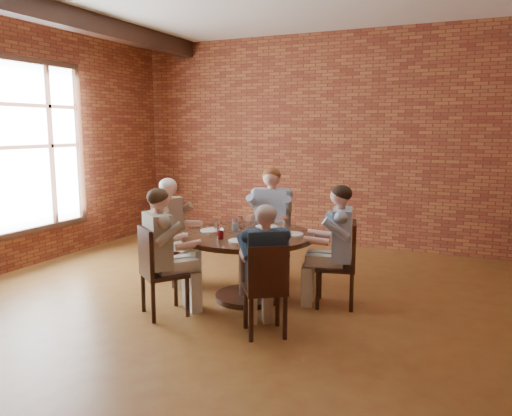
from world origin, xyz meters
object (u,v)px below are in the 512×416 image
at_px(diner_c, 172,231).
at_px(diner_d, 164,252).
at_px(dining_table, 248,253).
at_px(diner_e, 265,270).
at_px(diner_a, 336,246).
at_px(diner_b, 271,222).
at_px(chair_c, 167,242).
at_px(chair_e, 266,286).
at_px(chair_d, 156,268).
at_px(chair_a, 343,260).
at_px(smartphone, 263,241).
at_px(chair_b, 272,233).

relative_size(diner_c, diner_d, 0.99).
xyz_separation_m(dining_table, diner_e, (0.55, -0.80, 0.08)).
bearing_deg(diner_d, diner_e, -144.41).
bearing_deg(diner_e, diner_a, -145.45).
bearing_deg(diner_a, diner_b, -139.92).
distance_m(diner_b, chair_c, 1.35).
xyz_separation_m(diner_b, chair_e, (0.75, -1.90, -0.21)).
distance_m(dining_table, chair_c, 1.22).
distance_m(chair_c, diner_c, 0.17).
bearing_deg(chair_d, chair_a, -109.86).
height_order(dining_table, diner_a, diner_a).
distance_m(chair_a, diner_e, 1.14).
distance_m(chair_a, diner_b, 1.45).
bearing_deg(chair_e, diner_a, -142.54).
bearing_deg(diner_b, chair_d, -112.97).
xyz_separation_m(dining_table, chair_a, (1.02, 0.23, -0.03)).
bearing_deg(smartphone, chair_b, 112.10).
height_order(diner_e, smartphone, diner_e).
distance_m(diner_c, diner_e, 1.94).
distance_m(diner_a, chair_c, 2.14).
xyz_separation_m(chair_b, diner_d, (-0.41, -1.90, 0.13)).
height_order(chair_a, diner_d, diner_d).
relative_size(chair_b, smartphone, 7.78).
xyz_separation_m(diner_a, chair_c, (-2.14, -0.01, -0.15)).
xyz_separation_m(chair_a, chair_d, (-1.65, -1.06, 0.00)).
relative_size(diner_a, smartphone, 10.51).
bearing_deg(chair_a, chair_e, -34.47).
bearing_deg(chair_e, diner_c, -65.79).
distance_m(chair_b, chair_c, 1.39).
relative_size(diner_d, chair_e, 1.49).
bearing_deg(diner_c, chair_b, -35.33).
height_order(chair_b, diner_e, diner_e).
xyz_separation_m(dining_table, diner_a, (0.94, 0.21, 0.12)).
relative_size(chair_b, diner_b, 0.70).
height_order(dining_table, diner_c, diner_c).
bearing_deg(dining_table, smartphone, -43.37).
bearing_deg(chair_e, dining_table, -90.00).
height_order(diner_b, diner_d, diner_b).
xyz_separation_m(diner_a, diner_b, (-1.10, 0.83, 0.04)).
xyz_separation_m(diner_c, chair_d, (0.49, -1.01, -0.14)).
xyz_separation_m(dining_table, smartphone, (0.32, -0.30, 0.23)).
distance_m(chair_a, chair_d, 1.96).
bearing_deg(dining_table, diner_e, -55.67).
xyz_separation_m(diner_a, smartphone, (-0.62, -0.51, 0.10)).
height_order(diner_c, diner_d, diner_d).
bearing_deg(diner_e, diner_d, -36.19).
xyz_separation_m(chair_c, chair_d, (0.57, -1.03, 0.00)).
bearing_deg(chair_b, chair_c, -146.31).
bearing_deg(chair_a, chair_c, -102.00).
xyz_separation_m(chair_c, chair_e, (1.79, -1.06, -0.02)).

